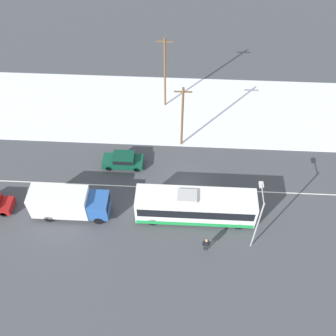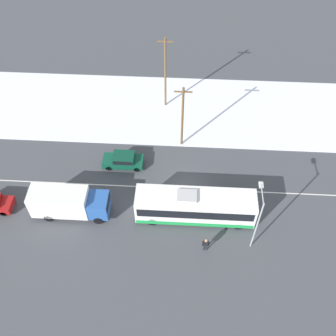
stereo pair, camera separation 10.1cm
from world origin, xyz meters
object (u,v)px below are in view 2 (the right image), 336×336
(streetlamp, at_px, (258,216))
(utility_pole_roadside, at_px, (182,117))
(utility_pole_snowlot, at_px, (165,73))
(city_bus, at_px, (195,206))
(box_truck, at_px, (68,202))
(pedestrian_at_stop, at_px, (206,244))
(sedan_car, at_px, (123,160))

(streetlamp, distance_m, utility_pole_roadside, 13.69)
(utility_pole_snowlot, bearing_deg, city_bus, -76.77)
(box_truck, relative_size, utility_pole_snowlot, 0.79)
(box_truck, bearing_deg, utility_pole_snowlot, 63.31)
(city_bus, bearing_deg, utility_pole_roadside, 99.43)
(box_truck, relative_size, streetlamp, 1.10)
(box_truck, distance_m, pedestrian_at_stop, 13.37)
(streetlamp, xyz_separation_m, utility_pole_roadside, (-6.73, 11.92, -0.10))
(utility_pole_snowlot, bearing_deg, utility_pole_roadside, -71.46)
(city_bus, xyz_separation_m, utility_pole_roadside, (-1.57, 9.47, 2.52))
(streetlamp, bearing_deg, sedan_car, 146.27)
(pedestrian_at_stop, relative_size, streetlamp, 0.27)
(streetlamp, bearing_deg, utility_pole_roadside, 119.48)
(utility_pole_roadside, distance_m, utility_pole_snowlot, 6.91)
(city_bus, xyz_separation_m, box_truck, (-11.93, -0.27, 0.07))
(pedestrian_at_stop, height_order, utility_pole_snowlot, utility_pole_snowlot)
(utility_pole_snowlot, bearing_deg, pedestrian_at_stop, -76.31)
(streetlamp, height_order, utility_pole_roadside, utility_pole_roadside)
(city_bus, distance_m, utility_pole_roadside, 9.93)
(streetlamp, bearing_deg, utility_pole_snowlot, 115.83)
(utility_pole_roadside, bearing_deg, utility_pole_snowlot, 108.54)
(sedan_car, distance_m, utility_pole_snowlot, 11.37)
(box_truck, bearing_deg, streetlamp, -7.25)
(streetlamp, height_order, utility_pole_snowlot, utility_pole_snowlot)
(box_truck, xyz_separation_m, pedestrian_at_stop, (12.94, -3.31, -0.61))
(pedestrian_at_stop, relative_size, utility_pole_roadside, 0.23)
(box_truck, xyz_separation_m, utility_pole_roadside, (10.36, 9.74, 2.44))
(box_truck, height_order, streetlamp, streetlamp)
(city_bus, distance_m, pedestrian_at_stop, 3.75)
(city_bus, height_order, utility_pole_roadside, utility_pole_roadside)
(box_truck, bearing_deg, city_bus, 1.28)
(sedan_car, relative_size, utility_pole_snowlot, 0.46)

